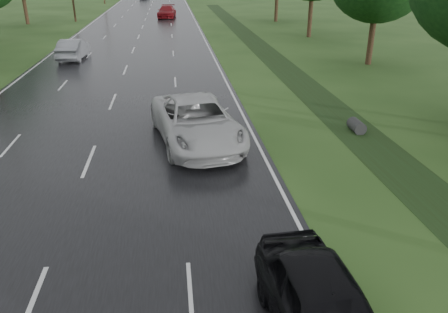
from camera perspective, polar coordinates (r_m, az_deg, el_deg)
ground at (r=10.91m, az=-24.09°, el=-18.08°), size 220.00×220.00×0.00m
road at (r=53.31m, az=-10.77°, el=15.87°), size 14.00×180.00×0.04m
edge_stripe_east at (r=53.31m, az=-3.22°, el=16.26°), size 0.12×180.00×0.01m
edge_stripe_west at (r=54.15m, az=-18.16°, el=15.29°), size 0.12×180.00×0.01m
center_line at (r=53.31m, az=-10.77°, el=15.90°), size 0.12×180.00×0.01m
drainage_ditch at (r=28.54m, az=10.15°, el=9.39°), size 2.20×120.00×0.56m
white_pickup at (r=18.23m, az=-3.65°, el=4.61°), size 4.12×7.03×1.84m
dark_sedan at (r=9.05m, az=12.96°, el=-19.16°), size 2.16×4.79×1.60m
silver_sedan at (r=37.61m, az=-19.11°, el=13.13°), size 1.86×4.84×1.57m
far_car_red at (r=66.06m, az=-7.49°, el=18.25°), size 2.85×5.90×1.66m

